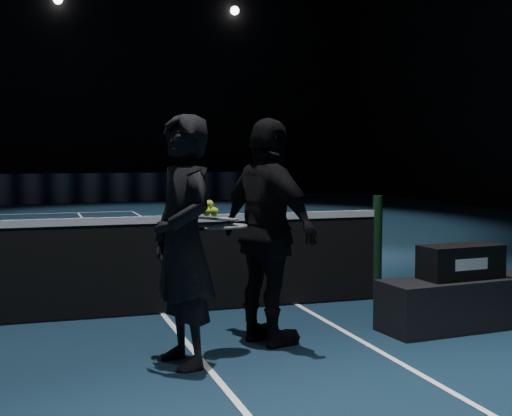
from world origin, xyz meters
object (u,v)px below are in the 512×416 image
at_px(player_bench, 460,303).
at_px(racket_bag, 461,262).
at_px(racket_upper, 222,219).
at_px(player_b, 268,232).
at_px(racket_lower, 231,226).
at_px(tennis_balls, 210,209).
at_px(player_a, 183,241).

bearing_deg(player_bench, racket_bag, 0.00).
bearing_deg(player_bench, racket_upper, 177.70).
bearing_deg(racket_upper, player_b, -9.08).
distance_m(player_b, racket_lower, 0.41).
bearing_deg(racket_upper, racket_bag, -25.44).
distance_m(player_b, tennis_balls, 0.63).
bearing_deg(player_b, racket_bag, -112.01).
bearing_deg(tennis_balls, player_b, 24.14).
distance_m(racket_bag, player_a, 2.60).
height_order(player_b, racket_lower, player_b).
xyz_separation_m(racket_lower, racket_upper, (-0.06, 0.02, 0.06)).
bearing_deg(player_bench, tennis_balls, 179.80).
distance_m(player_a, tennis_balls, 0.33).
xyz_separation_m(player_b, racket_upper, (-0.43, -0.15, 0.13)).
xyz_separation_m(racket_bag, player_b, (-1.78, 0.03, 0.32)).
height_order(racket_upper, tennis_balls, tennis_balls).
xyz_separation_m(player_bench, racket_upper, (-2.21, -0.12, 0.82)).
bearing_deg(player_bench, player_a, -178.22).
xyz_separation_m(player_a, tennis_balls, (0.23, 0.11, 0.21)).
height_order(racket_bag, player_a, player_a).
height_order(racket_bag, racket_lower, racket_lower).
height_order(player_b, racket_upper, player_b).
bearing_deg(player_a, racket_upper, 106.42).
distance_m(racket_bag, tennis_balls, 2.40).
bearing_deg(racket_lower, racket_upper, 141.34).
height_order(player_bench, racket_upper, racket_upper).
height_order(player_a, racket_lower, player_a).
distance_m(player_a, player_b, 0.85).
bearing_deg(racket_lower, player_bench, -20.93).
relative_size(player_b, racket_lower, 2.69).
bearing_deg(racket_bag, racket_lower, 178.21).
bearing_deg(racket_bag, racket_upper, 177.70).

